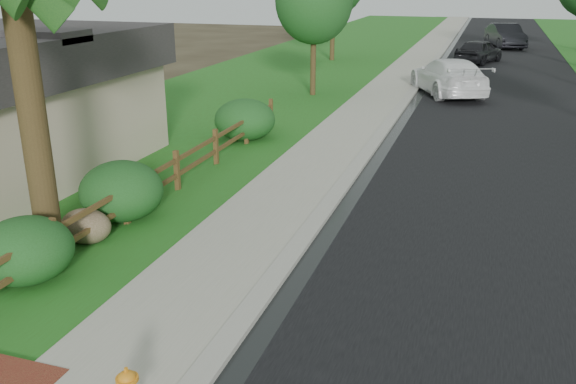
% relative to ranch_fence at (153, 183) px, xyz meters
% --- Properties ---
extents(road, '(8.00, 90.00, 0.02)m').
position_rel_ranch_fence_xyz_m(road, '(8.20, 28.60, -0.61)').
color(road, black).
rests_on(road, ground).
extents(curb, '(0.40, 90.00, 0.12)m').
position_rel_ranch_fence_xyz_m(curb, '(4.00, 28.60, -0.56)').
color(curb, '#9B978C').
rests_on(curb, ground).
extents(wet_gutter, '(0.50, 90.00, 0.00)m').
position_rel_ranch_fence_xyz_m(wet_gutter, '(4.35, 28.60, -0.60)').
color(wet_gutter, black).
rests_on(wet_gutter, road).
extents(sidewalk, '(2.20, 90.00, 0.10)m').
position_rel_ranch_fence_xyz_m(sidewalk, '(2.70, 28.60, -0.57)').
color(sidewalk, '#9C9988').
rests_on(sidewalk, ground).
extents(grass_strip, '(1.60, 90.00, 0.06)m').
position_rel_ranch_fence_xyz_m(grass_strip, '(0.80, 28.60, -0.59)').
color(grass_strip, '#295919').
rests_on(grass_strip, ground).
extents(lawn_near, '(9.00, 90.00, 0.04)m').
position_rel_ranch_fence_xyz_m(lawn_near, '(-4.40, 28.60, -0.60)').
color(lawn_near, '#295919').
rests_on(lawn_near, ground).
extents(ranch_fence, '(0.12, 16.92, 1.10)m').
position_rel_ranch_fence_xyz_m(ranch_fence, '(0.00, 0.00, 0.00)').
color(ranch_fence, '#4B3119').
rests_on(ranch_fence, ground).
extents(white_suv, '(4.40, 6.19, 1.66)m').
position_rel_ranch_fence_xyz_m(white_suv, '(5.60, 17.30, 0.23)').
color(white_suv, white).
rests_on(white_suv, road).
extents(dark_car_mid, '(3.16, 4.74, 1.50)m').
position_rel_ranch_fence_xyz_m(dark_car_mid, '(6.64, 28.88, 0.15)').
color(dark_car_mid, black).
rests_on(dark_car_mid, road).
extents(dark_car_far, '(3.24, 5.67, 1.77)m').
position_rel_ranch_fence_xyz_m(dark_car_far, '(8.29, 38.60, 0.29)').
color(dark_car_far, black).
rests_on(dark_car_far, road).
extents(boulder, '(1.32, 1.16, 0.74)m').
position_rel_ranch_fence_xyz_m(boulder, '(-0.30, -2.26, -0.25)').
color(boulder, brown).
rests_on(boulder, ground).
extents(shrub_b, '(2.15, 2.15, 1.20)m').
position_rel_ranch_fence_xyz_m(shrub_b, '(-0.30, -4.02, -0.02)').
color(shrub_b, '#1C491A').
rests_on(shrub_b, ground).
extents(shrub_c, '(1.98, 1.98, 1.36)m').
position_rel_ranch_fence_xyz_m(shrub_c, '(-0.30, -0.87, 0.06)').
color(shrub_c, '#1C491A').
rests_on(shrub_c, ground).
extents(shrub_d, '(2.05, 2.05, 1.40)m').
position_rel_ranch_fence_xyz_m(shrub_d, '(-0.30, 6.62, 0.08)').
color(shrub_d, '#1C491A').
rests_on(shrub_d, ground).
extents(tree_near_left, '(3.46, 3.46, 6.13)m').
position_rel_ranch_fence_xyz_m(tree_near_left, '(-0.34, 15.12, 3.60)').
color(tree_near_left, '#392B17').
rests_on(tree_near_left, ground).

